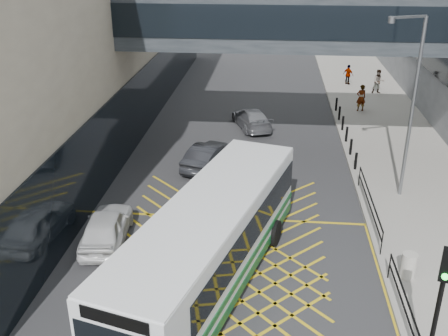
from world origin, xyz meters
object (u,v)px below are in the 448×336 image
(car_white, at_px, (106,226))
(litter_bin, at_px, (409,265))
(car_dark, at_px, (209,156))
(bus, at_px, (211,241))
(pedestrian_c, at_px, (348,75))
(car_silver, at_px, (252,118))
(traffic_light, at_px, (440,298))
(pedestrian_a, at_px, (361,98))
(pedestrian_b, at_px, (378,82))
(street_lamp, at_px, (410,99))

(car_white, xyz_separation_m, litter_bin, (11.34, -1.49, -0.07))
(car_dark, bearing_deg, bus, 115.48)
(car_white, bearing_deg, pedestrian_c, -121.76)
(car_silver, height_order, pedestrian_c, pedestrian_c)
(bus, xyz_separation_m, litter_bin, (6.87, 0.83, -1.12))
(traffic_light, height_order, pedestrian_c, traffic_light)
(bus, distance_m, car_white, 5.15)
(bus, bearing_deg, pedestrian_c, 89.80)
(car_dark, xyz_separation_m, pedestrian_a, (9.25, 10.27, 0.41))
(pedestrian_b, relative_size, pedestrian_c, 1.13)
(litter_bin, height_order, pedestrian_c, pedestrian_c)
(traffic_light, bearing_deg, car_white, 167.71)
(pedestrian_b, bearing_deg, street_lamp, -98.69)
(bus, distance_m, car_dark, 10.17)
(car_dark, distance_m, traffic_light, 16.14)
(pedestrian_b, xyz_separation_m, pedestrian_c, (-1.97, 2.42, -0.11))
(street_lamp, bearing_deg, traffic_light, -120.45)
(pedestrian_b, height_order, pedestrian_c, pedestrian_b)
(pedestrian_c, bearing_deg, pedestrian_b, 170.80)
(car_dark, distance_m, pedestrian_b, 18.66)
(car_silver, xyz_separation_m, litter_bin, (6.27, -15.71, -0.03))
(bus, relative_size, car_dark, 2.79)
(litter_bin, bearing_deg, car_white, 172.51)
(litter_bin, bearing_deg, traffic_light, -97.39)
(bus, height_order, street_lamp, street_lamp)
(pedestrian_b, bearing_deg, pedestrian_c, 127.14)
(traffic_light, distance_m, pedestrian_a, 24.47)
(litter_bin, height_order, pedestrian_a, pedestrian_a)
(car_silver, height_order, pedestrian_b, pedestrian_b)
(pedestrian_b, bearing_deg, car_dark, -128.87)
(car_dark, relative_size, pedestrian_c, 2.69)
(car_white, bearing_deg, litter_bin, 167.05)
(bus, height_order, pedestrian_b, bus)
(traffic_light, bearing_deg, pedestrian_c, 105.37)
(car_white, relative_size, pedestrian_c, 2.77)
(traffic_light, relative_size, pedestrian_b, 2.38)
(pedestrian_a, bearing_deg, car_white, 40.95)
(litter_bin, bearing_deg, pedestrian_c, 87.77)
(car_white, height_order, traffic_light, traffic_light)
(bus, height_order, car_silver, bus)
(pedestrian_b, bearing_deg, litter_bin, -99.05)
(car_dark, distance_m, pedestrian_c, 19.65)
(car_silver, distance_m, pedestrian_b, 12.52)
(car_dark, xyz_separation_m, litter_bin, (8.21, -9.20, -0.04))
(car_white, bearing_deg, car_dark, -117.62)
(street_lamp, height_order, litter_bin, street_lamp)
(car_white, distance_m, pedestrian_b, 26.79)
(pedestrian_c, bearing_deg, pedestrian_a, 131.78)
(car_white, distance_m, car_silver, 15.10)
(traffic_light, distance_m, pedestrian_c, 31.51)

